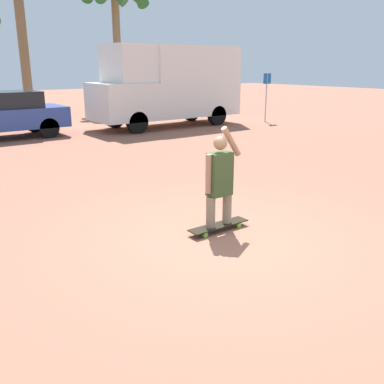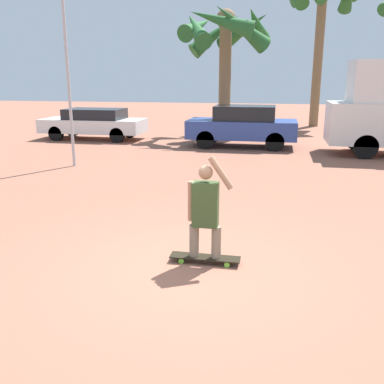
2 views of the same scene
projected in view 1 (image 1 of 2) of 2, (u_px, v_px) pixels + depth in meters
name	position (u px, v px, depth m)	size (l,w,h in m)	color
ground_plane	(221.00, 239.00, 6.25)	(80.00, 80.00, 0.00)	#935B47
skateboard	(219.00, 226.00, 6.55)	(1.03, 0.23, 0.09)	black
person_skateboarder	(220.00, 178.00, 6.33)	(0.65, 0.22, 1.51)	gray
camper_van	(170.00, 83.00, 17.30)	(6.19, 2.11, 3.19)	black
parked_car_blue	(3.00, 114.00, 14.56)	(4.16, 1.83, 1.58)	black
street_sign	(267.00, 91.00, 18.67)	(0.44, 0.06, 2.09)	#B7B7BC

